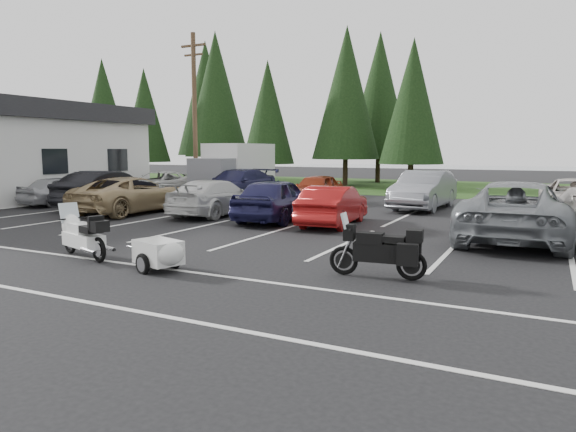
{
  "coord_description": "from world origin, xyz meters",
  "views": [
    {
      "loc": [
        8.0,
        -11.88,
        2.52
      ],
      "look_at": [
        2.24,
        -0.5,
        0.88
      ],
      "focal_mm": 32.0,
      "sensor_mm": 36.0,
      "label": 1
    }
  ],
  "objects_px": {
    "car_near_3": "(216,197)",
    "car_near_1": "(108,189)",
    "car_far_2": "(316,189)",
    "cargo_trailer": "(158,255)",
    "adventure_motorcycle": "(377,245)",
    "utility_pole": "(195,111)",
    "car_near_4": "(276,199)",
    "car_near_5": "(333,205)",
    "car_near_0": "(63,190)",
    "car_near_2": "(133,195)",
    "touring_motorcycle": "(83,231)",
    "car_far_4": "(576,198)",
    "car_near_6": "(516,211)",
    "box_truck": "(230,169)",
    "car_far_0": "(160,184)",
    "car_far_3": "(424,190)",
    "car_far_1": "(236,185)"
  },
  "relations": [
    {
      "from": "car_near_3",
      "to": "car_near_1",
      "type": "bearing_deg",
      "value": -1.14
    },
    {
      "from": "car_far_2",
      "to": "cargo_trailer",
      "type": "relative_size",
      "value": 2.89
    },
    {
      "from": "adventure_motorcycle",
      "to": "cargo_trailer",
      "type": "bearing_deg",
      "value": -167.0
    },
    {
      "from": "utility_pole",
      "to": "car_near_4",
      "type": "bearing_deg",
      "value": -39.62
    },
    {
      "from": "car_near_5",
      "to": "adventure_motorcycle",
      "type": "distance_m",
      "value": 7.25
    },
    {
      "from": "car_near_0",
      "to": "car_near_2",
      "type": "xyz_separation_m",
      "value": [
        5.03,
        -0.79,
        0.05
      ]
    },
    {
      "from": "utility_pole",
      "to": "touring_motorcycle",
      "type": "bearing_deg",
      "value": -61.64
    },
    {
      "from": "car_near_0",
      "to": "car_far_4",
      "type": "height_order",
      "value": "car_far_4"
    },
    {
      "from": "car_near_6",
      "to": "car_far_2",
      "type": "xyz_separation_m",
      "value": [
        -9.03,
        6.62,
        -0.13
      ]
    },
    {
      "from": "car_near_4",
      "to": "car_near_0",
      "type": "bearing_deg",
      "value": -7.26
    },
    {
      "from": "box_truck",
      "to": "car_near_5",
      "type": "relative_size",
      "value": 1.38
    },
    {
      "from": "car_near_6",
      "to": "cargo_trailer",
      "type": "xyz_separation_m",
      "value": [
        -6.48,
        -7.41,
        -0.5
      ]
    },
    {
      "from": "car_near_2",
      "to": "car_near_5",
      "type": "distance_m",
      "value": 8.61
    },
    {
      "from": "car_far_0",
      "to": "car_far_3",
      "type": "relative_size",
      "value": 0.98
    },
    {
      "from": "car_near_4",
      "to": "car_far_1",
      "type": "bearing_deg",
      "value": -53.1
    },
    {
      "from": "car_near_4",
      "to": "cargo_trailer",
      "type": "xyz_separation_m",
      "value": [
        1.45,
        -7.94,
        -0.45
      ]
    },
    {
      "from": "car_near_3",
      "to": "car_far_0",
      "type": "height_order",
      "value": "car_near_3"
    },
    {
      "from": "car_near_3",
      "to": "car_far_2",
      "type": "distance_m",
      "value": 5.98
    },
    {
      "from": "car_near_0",
      "to": "car_far_4",
      "type": "relative_size",
      "value": 0.77
    },
    {
      "from": "car_far_3",
      "to": "car_far_4",
      "type": "height_order",
      "value": "car_far_3"
    },
    {
      "from": "car_near_4",
      "to": "car_near_5",
      "type": "height_order",
      "value": "car_near_4"
    },
    {
      "from": "touring_motorcycle",
      "to": "adventure_motorcycle",
      "type": "height_order",
      "value": "adventure_motorcycle"
    },
    {
      "from": "utility_pole",
      "to": "car_far_4",
      "type": "height_order",
      "value": "utility_pole"
    },
    {
      "from": "box_truck",
      "to": "car_far_1",
      "type": "distance_m",
      "value": 2.96
    },
    {
      "from": "car_near_1",
      "to": "car_far_2",
      "type": "distance_m",
      "value": 9.43
    },
    {
      "from": "car_near_5",
      "to": "car_far_4",
      "type": "bearing_deg",
      "value": -145.69
    },
    {
      "from": "car_near_5",
      "to": "car_far_1",
      "type": "distance_m",
      "value": 9.88
    },
    {
      "from": "car_near_6",
      "to": "car_far_4",
      "type": "height_order",
      "value": "car_near_6"
    },
    {
      "from": "car_near_5",
      "to": "car_far_1",
      "type": "relative_size",
      "value": 0.76
    },
    {
      "from": "box_truck",
      "to": "utility_pole",
      "type": "bearing_deg",
      "value": -165.96
    },
    {
      "from": "car_near_4",
      "to": "car_near_6",
      "type": "xyz_separation_m",
      "value": [
        7.93,
        -0.53,
        0.06
      ]
    },
    {
      "from": "car_near_0",
      "to": "car_near_4",
      "type": "relative_size",
      "value": 0.88
    },
    {
      "from": "adventure_motorcycle",
      "to": "car_near_0",
      "type": "bearing_deg",
      "value": 152.17
    },
    {
      "from": "car_near_4",
      "to": "touring_motorcycle",
      "type": "distance_m",
      "value": 7.79
    },
    {
      "from": "car_far_2",
      "to": "car_near_2",
      "type": "bearing_deg",
      "value": -130.87
    },
    {
      "from": "car_near_2",
      "to": "car_far_4",
      "type": "bearing_deg",
      "value": -157.9
    },
    {
      "from": "car_near_1",
      "to": "car_far_3",
      "type": "bearing_deg",
      "value": -159.48
    },
    {
      "from": "car_far_3",
      "to": "car_near_3",
      "type": "bearing_deg",
      "value": -136.24
    },
    {
      "from": "car_near_3",
      "to": "car_near_5",
      "type": "distance_m",
      "value": 5.14
    },
    {
      "from": "box_truck",
      "to": "cargo_trailer",
      "type": "xyz_separation_m",
      "value": [
        8.79,
        -16.18,
        -1.12
      ]
    },
    {
      "from": "utility_pole",
      "to": "car_near_5",
      "type": "xyz_separation_m",
      "value": [
        11.59,
        -7.83,
        -4.03
      ]
    },
    {
      "from": "car_near_2",
      "to": "box_truck",
      "type": "bearing_deg",
      "value": -83.42
    },
    {
      "from": "car_far_2",
      "to": "touring_motorcycle",
      "type": "relative_size",
      "value": 1.8
    },
    {
      "from": "car_near_1",
      "to": "car_near_3",
      "type": "distance_m",
      "value": 5.69
    },
    {
      "from": "touring_motorcycle",
      "to": "cargo_trailer",
      "type": "bearing_deg",
      "value": 11.65
    },
    {
      "from": "car_far_1",
      "to": "car_far_0",
      "type": "bearing_deg",
      "value": -176.09
    },
    {
      "from": "box_truck",
      "to": "car_near_1",
      "type": "bearing_deg",
      "value": -98.72
    },
    {
      "from": "car_near_0",
      "to": "car_near_4",
      "type": "height_order",
      "value": "car_near_4"
    },
    {
      "from": "car_near_0",
      "to": "car_near_1",
      "type": "xyz_separation_m",
      "value": [
        2.82,
        -0.01,
        0.14
      ]
    },
    {
      "from": "utility_pole",
      "to": "adventure_motorcycle",
      "type": "relative_size",
      "value": 4.2
    }
  ]
}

